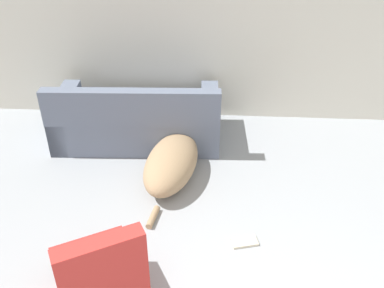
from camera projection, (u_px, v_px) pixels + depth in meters
name	position (u px, v px, depth m)	size (l,w,h in m)	color
wall_back	(242.00, 24.00, 4.94)	(7.09, 0.06, 2.40)	silver
couch	(138.00, 120.00, 4.96)	(1.92, 0.98, 0.81)	slate
dog	(173.00, 160.00, 4.43)	(0.67, 1.54, 0.37)	#A38460
book_cream	(244.00, 242.00, 3.70)	(0.25, 0.17, 0.02)	beige
side_chair	(101.00, 283.00, 3.00)	(0.80, 0.83, 0.90)	#B72D28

